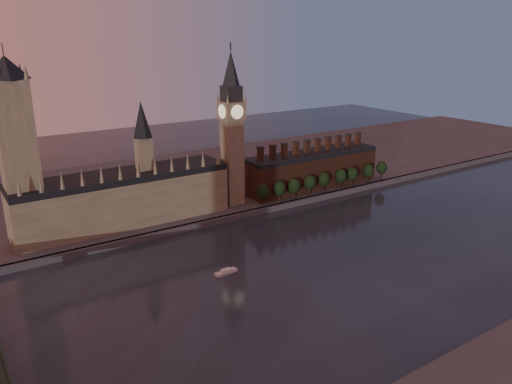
# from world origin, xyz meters

# --- Properties ---
(ground) EXTENTS (900.00, 900.00, 0.00)m
(ground) POSITION_xyz_m (0.00, 0.00, 0.00)
(ground) COLOR black
(ground) RESTS_ON ground
(north_bank) EXTENTS (900.00, 182.00, 4.00)m
(north_bank) POSITION_xyz_m (0.00, 178.04, 2.00)
(north_bank) COLOR #4C4D52
(north_bank) RESTS_ON ground
(palace_of_westminster) EXTENTS (130.00, 30.30, 74.00)m
(palace_of_westminster) POSITION_xyz_m (-64.41, 114.91, 21.63)
(palace_of_westminster) COLOR gray
(palace_of_westminster) RESTS_ON north_bank
(victoria_tower) EXTENTS (24.00, 24.00, 108.00)m
(victoria_tower) POSITION_xyz_m (-120.00, 115.00, 59.09)
(victoria_tower) COLOR gray
(victoria_tower) RESTS_ON north_bank
(big_ben) EXTENTS (15.00, 15.00, 107.00)m
(big_ben) POSITION_xyz_m (10.00, 110.00, 56.83)
(big_ben) COLOR gray
(big_ben) RESTS_ON north_bank
(chimney_block) EXTENTS (110.00, 25.00, 37.00)m
(chimney_block) POSITION_xyz_m (80.00, 110.00, 17.82)
(chimney_block) COLOR #4F2E1E
(chimney_block) RESTS_ON north_bank
(embankment_tree_0) EXTENTS (8.60, 8.60, 14.88)m
(embankment_tree_0) POSITION_xyz_m (25.17, 95.43, 13.47)
(embankment_tree_0) COLOR black
(embankment_tree_0) RESTS_ON north_bank
(embankment_tree_1) EXTENTS (8.60, 8.60, 14.88)m
(embankment_tree_1) POSITION_xyz_m (39.00, 95.00, 13.47)
(embankment_tree_1) COLOR black
(embankment_tree_1) RESTS_ON north_bank
(embankment_tree_2) EXTENTS (8.60, 8.60, 14.88)m
(embankment_tree_2) POSITION_xyz_m (50.99, 93.88, 13.47)
(embankment_tree_2) COLOR black
(embankment_tree_2) RESTS_ON north_bank
(embankment_tree_3) EXTENTS (8.60, 8.60, 14.88)m
(embankment_tree_3) POSITION_xyz_m (66.05, 94.64, 13.47)
(embankment_tree_3) COLOR black
(embankment_tree_3) RESTS_ON north_bank
(embankment_tree_4) EXTENTS (8.60, 8.60, 14.88)m
(embankment_tree_4) POSITION_xyz_m (79.80, 95.25, 13.47)
(embankment_tree_4) COLOR black
(embankment_tree_4) RESTS_ON north_bank
(embankment_tree_5) EXTENTS (8.60, 8.60, 14.88)m
(embankment_tree_5) POSITION_xyz_m (96.00, 94.45, 13.47)
(embankment_tree_5) COLOR black
(embankment_tree_5) RESTS_ON north_bank
(embankment_tree_6) EXTENTS (8.60, 8.60, 14.88)m
(embankment_tree_6) POSITION_xyz_m (107.16, 93.72, 13.47)
(embankment_tree_6) COLOR black
(embankment_tree_6) RESTS_ON north_bank
(embankment_tree_7) EXTENTS (8.60, 8.60, 14.88)m
(embankment_tree_7) POSITION_xyz_m (124.81, 94.11, 13.47)
(embankment_tree_7) COLOR black
(embankment_tree_7) RESTS_ON north_bank
(embankment_tree_8) EXTENTS (8.60, 8.60, 14.88)m
(embankment_tree_8) POSITION_xyz_m (139.81, 94.28, 13.47)
(embankment_tree_8) COLOR black
(embankment_tree_8) RESTS_ON north_bank
(river_boat) EXTENTS (12.51, 4.47, 2.45)m
(river_boat) POSITION_xyz_m (-44.01, 27.38, 0.94)
(river_boat) COLOR silver
(river_boat) RESTS_ON ground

